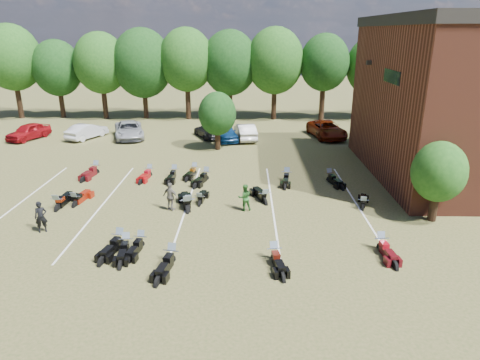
{
  "coord_description": "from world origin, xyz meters",
  "views": [
    {
      "loc": [
        0.45,
        -20.27,
        9.67
      ],
      "look_at": [
        0.09,
        4.0,
        1.2
      ],
      "focal_mm": 32.0,
      "sensor_mm": 36.0,
      "label": 1
    }
  ],
  "objects_px": {
    "person_grey": "(171,197)",
    "motorcycle_7": "(76,206)",
    "car_0": "(28,131)",
    "person_black": "(41,217)",
    "person_green": "(245,197)",
    "motorcycle_14": "(96,174)",
    "car_4": "(225,132)",
    "motorcycle_3": "(141,247)"
  },
  "relations": [
    {
      "from": "motorcycle_14",
      "to": "motorcycle_3",
      "type": "bearing_deg",
      "value": -51.48
    },
    {
      "from": "person_grey",
      "to": "motorcycle_7",
      "type": "distance_m",
      "value": 5.79
    },
    {
      "from": "person_grey",
      "to": "motorcycle_14",
      "type": "height_order",
      "value": "person_grey"
    },
    {
      "from": "car_0",
      "to": "person_black",
      "type": "xyz_separation_m",
      "value": [
        10.16,
        -19.57,
        0.07
      ]
    },
    {
      "from": "car_0",
      "to": "car_4",
      "type": "relative_size",
      "value": 0.96
    },
    {
      "from": "motorcycle_14",
      "to": "person_black",
      "type": "bearing_deg",
      "value": -76.89
    },
    {
      "from": "car_4",
      "to": "person_black",
      "type": "relative_size",
      "value": 2.81
    },
    {
      "from": "person_green",
      "to": "person_grey",
      "type": "distance_m",
      "value": 4.18
    },
    {
      "from": "person_black",
      "to": "motorcycle_14",
      "type": "distance_m",
      "value": 9.39
    },
    {
      "from": "person_green",
      "to": "person_grey",
      "type": "xyz_separation_m",
      "value": [
        -4.18,
        -0.07,
        0.05
      ]
    },
    {
      "from": "car_0",
      "to": "person_black",
      "type": "bearing_deg",
      "value": -42.46
    },
    {
      "from": "person_green",
      "to": "motorcycle_14",
      "type": "xyz_separation_m",
      "value": [
        -10.66,
        6.41,
        -0.78
      ]
    },
    {
      "from": "person_black",
      "to": "person_green",
      "type": "xyz_separation_m",
      "value": [
        10.26,
        2.93,
        -0.04
      ]
    },
    {
      "from": "car_0",
      "to": "person_black",
      "type": "height_order",
      "value": "person_black"
    },
    {
      "from": "car_4",
      "to": "person_grey",
      "type": "bearing_deg",
      "value": -114.13
    },
    {
      "from": "person_black",
      "to": "person_green",
      "type": "relative_size",
      "value": 1.05
    },
    {
      "from": "car_4",
      "to": "person_green",
      "type": "bearing_deg",
      "value": -99.72
    },
    {
      "from": "motorcycle_3",
      "to": "motorcycle_7",
      "type": "bearing_deg",
      "value": 143.5
    },
    {
      "from": "car_0",
      "to": "person_black",
      "type": "distance_m",
      "value": 22.05
    },
    {
      "from": "person_green",
      "to": "motorcycle_3",
      "type": "distance_m",
      "value": 6.69
    },
    {
      "from": "person_grey",
      "to": "motorcycle_7",
      "type": "bearing_deg",
      "value": 21.04
    },
    {
      "from": "person_grey",
      "to": "car_4",
      "type": "bearing_deg",
      "value": -71.45
    },
    {
      "from": "person_grey",
      "to": "motorcycle_14",
      "type": "relative_size",
      "value": 0.68
    },
    {
      "from": "person_black",
      "to": "motorcycle_7",
      "type": "distance_m",
      "value": 3.5
    },
    {
      "from": "person_black",
      "to": "person_grey",
      "type": "relative_size",
      "value": 0.98
    },
    {
      "from": "car_4",
      "to": "person_grey",
      "type": "xyz_separation_m",
      "value": [
        -2.24,
        -16.58,
        0.05
      ]
    },
    {
      "from": "person_black",
      "to": "person_grey",
      "type": "distance_m",
      "value": 6.71
    },
    {
      "from": "motorcycle_3",
      "to": "car_4",
      "type": "bearing_deg",
      "value": 90.31
    },
    {
      "from": "person_green",
      "to": "person_grey",
      "type": "relative_size",
      "value": 0.94
    },
    {
      "from": "person_black",
      "to": "motorcycle_7",
      "type": "relative_size",
      "value": 0.72
    },
    {
      "from": "car_0",
      "to": "motorcycle_7",
      "type": "distance_m",
      "value": 19.32
    },
    {
      "from": "motorcycle_14",
      "to": "motorcycle_7",
      "type": "bearing_deg",
      "value": -71.96
    },
    {
      "from": "car_0",
      "to": "motorcycle_3",
      "type": "relative_size",
      "value": 2.1
    },
    {
      "from": "person_green",
      "to": "motorcycle_14",
      "type": "bearing_deg",
      "value": -45.51
    },
    {
      "from": "car_0",
      "to": "person_green",
      "type": "xyz_separation_m",
      "value": [
        20.41,
        -16.63,
        0.03
      ]
    },
    {
      "from": "car_0",
      "to": "motorcycle_14",
      "type": "bearing_deg",
      "value": -26.24
    },
    {
      "from": "car_4",
      "to": "person_black",
      "type": "bearing_deg",
      "value": -129.58
    },
    {
      "from": "person_black",
      "to": "motorcycle_14",
      "type": "height_order",
      "value": "person_black"
    },
    {
      "from": "motorcycle_7",
      "to": "motorcycle_14",
      "type": "relative_size",
      "value": 0.94
    },
    {
      "from": "car_0",
      "to": "person_green",
      "type": "bearing_deg",
      "value": -19.07
    },
    {
      "from": "person_grey",
      "to": "motorcycle_3",
      "type": "height_order",
      "value": "person_grey"
    },
    {
      "from": "person_black",
      "to": "motorcycle_14",
      "type": "xyz_separation_m",
      "value": [
        -0.41,
        9.35,
        -0.82
      ]
    }
  ]
}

